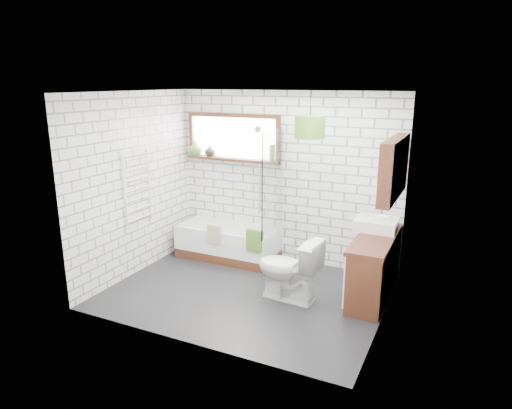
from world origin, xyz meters
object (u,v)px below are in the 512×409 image
at_px(bathtub, 228,242).
at_px(pendant, 310,127).
at_px(basin, 377,224).
at_px(vanity, 374,267).
at_px(toilet, 288,269).

xyz_separation_m(bathtub, pendant, (1.45, -0.57, 1.85)).
height_order(bathtub, pendant, pendant).
height_order(bathtub, basin, basin).
relative_size(vanity, basin, 2.62).
distance_m(toilet, pendant, 1.73).
height_order(basin, toilet, basin).
bearing_deg(basin, pendant, -146.75).
xyz_separation_m(vanity, toilet, (-0.94, -0.54, 0.01)).
bearing_deg(basin, bathtub, 178.16).
bearing_deg(bathtub, basin, -1.84).
bearing_deg(bathtub, pendant, -21.52).
relative_size(bathtub, vanity, 1.12).
relative_size(bathtub, pendant, 4.21).
distance_m(bathtub, toilet, 1.62).
bearing_deg(pendant, toilet, -108.93).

